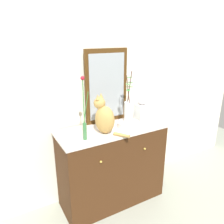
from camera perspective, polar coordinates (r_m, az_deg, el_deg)
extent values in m
plane|color=gray|center=(2.85, 0.00, -21.00)|extent=(6.00, 6.00, 0.00)
cube|color=beige|center=(2.51, -3.50, 6.76)|extent=(4.40, 0.08, 2.60)
cube|color=#3C2210|center=(2.59, 0.00, -13.57)|extent=(1.14, 0.46, 0.88)
cube|color=beige|center=(2.37, 0.00, -4.39)|extent=(1.16, 0.47, 0.02)
sphere|color=#B79338|center=(2.17, -2.82, -12.47)|extent=(0.02, 0.02, 0.02)
sphere|color=#B79338|center=(2.41, 8.26, -9.20)|extent=(0.02, 0.02, 0.02)
cube|color=#41280E|center=(2.45, -1.39, 6.47)|extent=(0.50, 0.03, 0.80)
cube|color=gray|center=(2.44, -1.23, 6.41)|extent=(0.42, 0.01, 0.70)
ellipsoid|color=#AD8746|center=(2.20, -1.84, -1.97)|extent=(0.24, 0.25, 0.28)
sphere|color=#AD8746|center=(2.18, -3.17, 2.25)|extent=(0.11, 0.11, 0.11)
cone|color=#AD8746|center=(2.13, -3.63, 3.80)|extent=(0.04, 0.04, 0.05)
cone|color=#AD8746|center=(2.18, -2.79, 4.20)|extent=(0.04, 0.04, 0.05)
cylinder|color=#AD8746|center=(2.18, 2.45, -5.84)|extent=(0.12, 0.15, 0.03)
cylinder|color=#376E3E|center=(2.11, -6.88, -4.95)|extent=(0.04, 0.04, 0.16)
cylinder|color=#337D34|center=(2.01, -7.19, 2.38)|extent=(0.01, 0.01, 0.40)
sphere|color=#AB1929|center=(1.96, -7.46, 8.52)|extent=(0.04, 0.04, 0.04)
cylinder|color=#2E7630|center=(2.03, -6.61, 1.06)|extent=(0.06, 0.01, 0.29)
cylinder|color=white|center=(2.39, 4.13, -3.15)|extent=(0.23, 0.23, 0.06)
cylinder|color=silver|center=(2.34, 4.21, -0.03)|extent=(0.09, 0.09, 0.22)
cylinder|color=#4E352C|center=(2.30, 4.34, 5.38)|extent=(0.05, 0.03, 0.40)
ellipsoid|color=#3C852F|center=(2.33, 4.52, 6.36)|extent=(0.08, 0.07, 0.01)
ellipsoid|color=#2F7B2E|center=(2.30, 4.59, 7.46)|extent=(0.05, 0.08, 0.01)
ellipsoid|color=#357739|center=(2.30, 4.44, 8.74)|extent=(0.08, 0.05, 0.01)
cylinder|color=#4D3127|center=(2.27, 4.18, 4.70)|extent=(0.04, 0.05, 0.36)
ellipsoid|color=#2B7D2E|center=(2.22, 4.18, 5.55)|extent=(0.07, 0.08, 0.01)
ellipsoid|color=#3C813C|center=(2.20, 4.12, 7.01)|extent=(0.05, 0.08, 0.01)
cube|color=white|center=(2.53, 7.49, -0.26)|extent=(0.12, 0.12, 0.21)
ellipsoid|color=white|center=(2.49, 7.63, 2.70)|extent=(0.11, 0.11, 0.07)
sphere|color=white|center=(2.47, 7.67, 3.70)|extent=(0.02, 0.02, 0.02)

